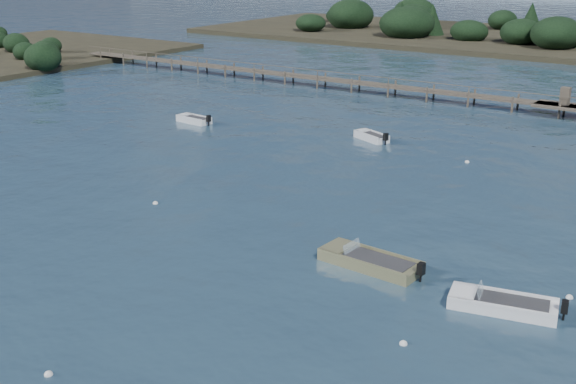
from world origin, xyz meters
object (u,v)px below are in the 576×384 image
Objects in this scene: dinghy_mid_white_a at (370,263)px; jetty at (321,79)px; dinghy_mid_white_b at (502,306)px; tender_far_grey at (194,121)px; tender_far_white at (371,138)px.

jetty is at bearing 124.59° from dinghy_mid_white_a.
jetty is (-33.30, 39.29, 0.83)m from dinghy_mid_white_b.
tender_far_grey is 16.10m from tender_far_white.
dinghy_mid_white_a is at bearing 173.80° from dinghy_mid_white_b.
tender_far_white is 0.72× the size of dinghy_mid_white_b.
dinghy_mid_white_b reaches higher than tender_far_white.
dinghy_mid_white_a is 46.85m from jetty.
tender_far_white is 22.98m from jetty.
tender_far_grey is at bearing -91.23° from jetty.
dinghy_mid_white_a is (27.03, -18.07, -0.00)m from tender_far_grey.
tender_far_grey is at bearing 146.24° from dinghy_mid_white_a.
tender_far_white is at bearing 129.07° from dinghy_mid_white_b.
dinghy_mid_white_b is 51.51m from jetty.
jetty reaches higher than tender_far_grey.
tender_far_white is 24.23m from dinghy_mid_white_a.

